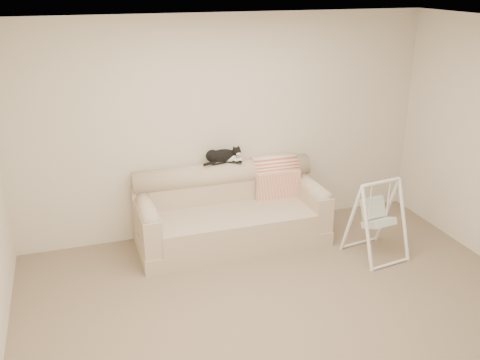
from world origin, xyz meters
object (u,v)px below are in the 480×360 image
(tuxedo_cat, at_px, (222,155))
(remote_a, at_px, (219,163))
(baby_swing, at_px, (377,218))
(remote_b, at_px, (235,162))
(sofa, at_px, (230,213))

(tuxedo_cat, bearing_deg, remote_a, -169.87)
(tuxedo_cat, xyz_separation_m, baby_swing, (1.46, -1.10, -0.54))
(remote_b, distance_m, baby_swing, 1.76)
(remote_a, distance_m, baby_swing, 1.92)
(sofa, distance_m, tuxedo_cat, 0.69)
(remote_a, xyz_separation_m, baby_swing, (1.51, -1.09, -0.46))
(remote_a, bearing_deg, remote_b, -6.18)
(remote_a, height_order, tuxedo_cat, tuxedo_cat)
(remote_a, bearing_deg, sofa, -74.97)
(sofa, height_order, tuxedo_cat, tuxedo_cat)
(remote_b, bearing_deg, tuxedo_cat, 168.36)
(sofa, bearing_deg, tuxedo_cat, 93.26)
(remote_b, bearing_deg, sofa, -121.39)
(remote_a, bearing_deg, baby_swing, -35.76)
(sofa, bearing_deg, remote_a, 105.03)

